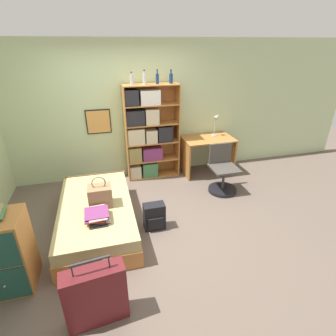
% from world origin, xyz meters
% --- Properties ---
extents(ground_plane, '(14.00, 14.00, 0.00)m').
position_xyz_m(ground_plane, '(0.00, 0.00, 0.00)').
color(ground_plane, '#66564C').
extents(wall_back, '(10.00, 0.09, 2.60)m').
position_xyz_m(wall_back, '(-0.00, 1.68, 1.30)').
color(wall_back, beige).
rests_on(wall_back, ground_plane).
extents(bed, '(1.05, 1.93, 0.42)m').
position_xyz_m(bed, '(-0.67, 0.02, 0.21)').
color(bed, '#B77538').
rests_on(bed, ground_plane).
extents(handbag, '(0.33, 0.25, 0.45)m').
position_xyz_m(handbag, '(-0.59, -0.06, 0.57)').
color(handbag, '#93704C').
rests_on(handbag, bed).
extents(book_stack_on_bed, '(0.33, 0.39, 0.12)m').
position_xyz_m(book_stack_on_bed, '(-0.65, -0.40, 0.48)').
color(book_stack_on_bed, '#232328').
rests_on(book_stack_on_bed, bed).
extents(suitcase, '(0.60, 0.26, 0.78)m').
position_xyz_m(suitcase, '(-0.70, -1.51, 0.33)').
color(suitcase, '#5B191E').
rests_on(suitcase, ground_plane).
extents(dresser, '(0.49, 0.51, 0.92)m').
position_xyz_m(dresser, '(-1.62, -0.82, 0.46)').
color(dresser, '#B77538').
rests_on(dresser, ground_plane).
extents(bookcase, '(1.03, 0.34, 1.84)m').
position_xyz_m(bookcase, '(0.37, 1.45, 0.90)').
color(bookcase, '#B77538').
rests_on(bookcase, ground_plane).
extents(bottle_green, '(0.07, 0.07, 0.22)m').
position_xyz_m(bottle_green, '(0.14, 1.42, 1.92)').
color(bottle_green, '#B7BCC1').
rests_on(bottle_green, bookcase).
extents(bottle_brown, '(0.07, 0.07, 0.25)m').
position_xyz_m(bottle_brown, '(0.37, 1.41, 1.93)').
color(bottle_brown, '#B7BCC1').
rests_on(bottle_brown, bookcase).
extents(bottle_clear, '(0.06, 0.06, 0.25)m').
position_xyz_m(bottle_clear, '(0.60, 1.42, 1.93)').
color(bottle_clear, navy).
rests_on(bottle_clear, bookcase).
extents(bottle_blue, '(0.07, 0.07, 0.24)m').
position_xyz_m(bottle_blue, '(0.85, 1.44, 1.93)').
color(bottle_blue, navy).
rests_on(bottle_blue, bookcase).
extents(desk, '(1.01, 0.65, 0.76)m').
position_xyz_m(desk, '(1.61, 1.31, 0.51)').
color(desk, '#B77538').
rests_on(desk, ground_plane).
extents(desk_lamp, '(0.17, 0.12, 0.47)m').
position_xyz_m(desk_lamp, '(1.82, 1.42, 1.09)').
color(desk_lamp, '#ADA89E').
rests_on(desk_lamp, desk).
extents(desk_chair, '(0.52, 0.52, 0.87)m').
position_xyz_m(desk_chair, '(1.59, 0.52, 0.27)').
color(desk_chair, black).
rests_on(desk_chair, ground_plane).
extents(backpack, '(0.31, 0.21, 0.40)m').
position_xyz_m(backpack, '(0.15, -0.24, 0.20)').
color(backpack, black).
rests_on(backpack, ground_plane).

